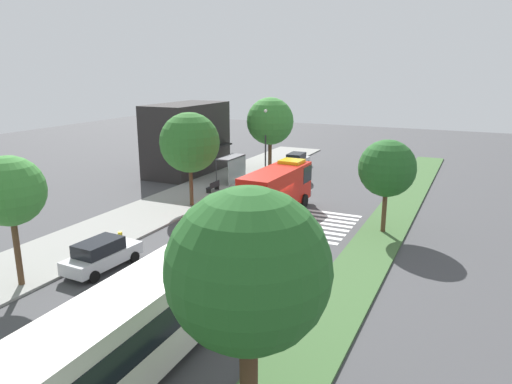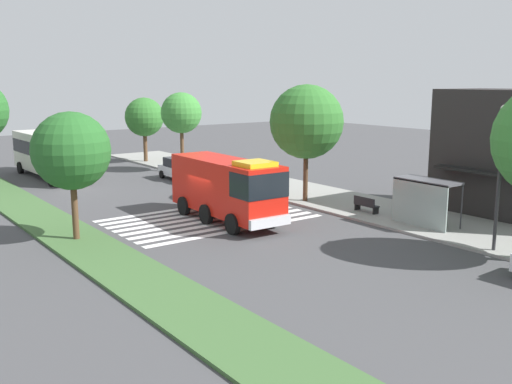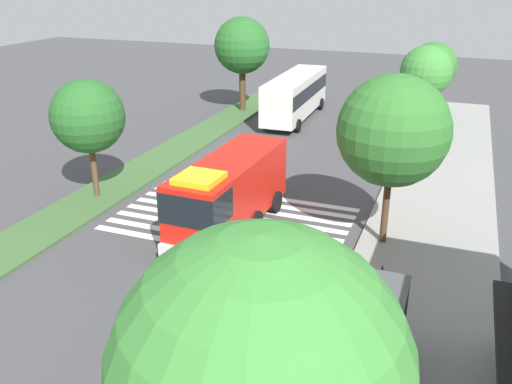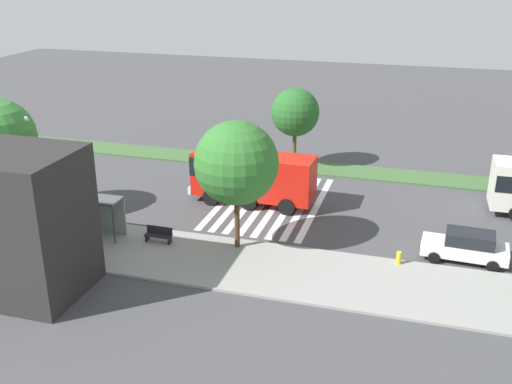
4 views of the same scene
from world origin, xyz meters
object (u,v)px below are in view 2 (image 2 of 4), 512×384
object	(u,v)px
street_lamp	(500,166)
sidewalk_tree_far_west	(144,117)
fire_hydrant	(222,177)
parked_car_west	(180,169)
sidewalk_tree_center	(306,122)
fire_truck	(229,187)
sidewalk_tree_west	(181,113)
median_tree_west	(71,151)
bench_near_shelter	(366,205)
bus_stop_shelter	(423,193)
transit_bus	(49,152)

from	to	relation	value
street_lamp	sidewalk_tree_far_west	xyz separation A→B (m)	(-36.51, 0.40, 0.32)
sidewalk_tree_far_west	fire_hydrant	size ratio (longest dim) A/B	8.62
fire_hydrant	parked_car_west	bearing A→B (deg)	-153.88
sidewalk_tree_center	fire_truck	bearing A→B (deg)	-78.38
sidewalk_tree_far_west	sidewalk_tree_center	distance (m)	23.05
sidewalk_tree_west	street_lamp	bearing A→B (deg)	-0.78
fire_truck	parked_car_west	distance (m)	14.72
median_tree_west	sidewalk_tree_center	bearing A→B (deg)	90.66
sidewalk_tree_west	bench_near_shelter	bearing A→B (deg)	1.89
bench_near_shelter	sidewalk_tree_west	world-z (taller)	sidewalk_tree_west
sidewalk_tree_far_west	street_lamp	bearing A→B (deg)	-0.63
bus_stop_shelter	sidewalk_tree_center	size ratio (longest dim) A/B	0.47
sidewalk_tree_west	median_tree_west	size ratio (longest dim) A/B	1.07
bus_stop_shelter	median_tree_west	distance (m)	18.07
fire_truck	street_lamp	size ratio (longest dim) A/B	1.29
median_tree_west	fire_hydrant	xyz separation A→B (m)	(-9.21, 14.56, -3.97)
transit_bus	sidewalk_tree_center	distance (m)	22.21
median_tree_west	sidewalk_tree_west	bearing A→B (deg)	136.92
bench_near_shelter	sidewalk_tree_far_west	bearing A→B (deg)	-178.59
transit_bus	sidewalk_tree_west	world-z (taller)	sidewalk_tree_west
bench_near_shelter	median_tree_west	world-z (taller)	median_tree_west
parked_car_west	sidewalk_tree_west	bearing A→B (deg)	150.36
bus_stop_shelter	sidewalk_tree_west	xyz separation A→B (m)	(-24.53, -0.71, 3.14)
bench_near_shelter	sidewalk_tree_center	distance (m)	6.54
bench_near_shelter	fire_truck	bearing A→B (deg)	-112.86
transit_bus	sidewalk_tree_center	size ratio (longest dim) A/B	1.47
transit_bus	fire_hydrant	bearing A→B (deg)	-139.04
bus_stop_shelter	fire_hydrant	distance (m)	17.73
fire_truck	street_lamp	distance (m)	13.84
parked_car_west	transit_bus	distance (m)	10.65
transit_bus	bench_near_shelter	bearing A→B (deg)	-157.44
sidewalk_tree_west	fire_hydrant	world-z (taller)	sidewalk_tree_west
bench_near_shelter	fire_hydrant	bearing A→B (deg)	-175.06
sidewalk_tree_far_west	sidewalk_tree_center	xyz separation A→B (m)	(23.04, 0.00, 0.87)
sidewalk_tree_center	bus_stop_shelter	bearing A→B (deg)	4.74
parked_car_west	fire_hydrant	world-z (taller)	parked_car_west
sidewalk_tree_far_west	bus_stop_shelter	bearing A→B (deg)	1.29
transit_bus	sidewalk_tree_far_west	distance (m)	10.93
transit_bus	median_tree_west	xyz separation A→B (m)	(19.70, -4.95, 2.37)
bus_stop_shelter	sidewalk_tree_west	bearing A→B (deg)	-178.33
fire_truck	fire_hydrant	world-z (taller)	fire_truck
fire_truck	sidewalk_tree_west	xyz separation A→B (m)	(-17.35, 6.88, 3.00)
fire_truck	median_tree_west	distance (m)	8.63
bus_stop_shelter	sidewalk_tree_center	distance (m)	9.24
fire_hydrant	fire_truck	bearing A→B (deg)	-31.40
street_lamp	sidewalk_tree_center	distance (m)	13.54
street_lamp	sidewalk_tree_center	bearing A→B (deg)	178.30
fire_truck	median_tree_west	world-z (taller)	median_tree_west
street_lamp	parked_car_west	bearing A→B (deg)	-176.04
parked_car_west	bench_near_shelter	distance (m)	17.34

